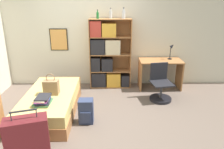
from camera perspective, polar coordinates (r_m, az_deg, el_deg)
name	(u,v)px	position (r m, az deg, el deg)	size (l,w,h in m)	color
ground_plane	(85,113)	(4.47, -7.17, -9.91)	(14.00, 14.00, 0.00)	#66564C
wall_back	(89,35)	(5.55, -6.00, 10.34)	(10.00, 0.09, 2.60)	beige
bed	(51,103)	(4.51, -15.64, -7.20)	(0.95, 1.84, 0.43)	#A36B3D
handbag	(51,87)	(4.31, -15.59, -3.14)	(0.28, 0.17, 0.41)	#93704C
book_stack_on_bed	(43,100)	(4.01, -17.64, -6.45)	(0.29, 0.37, 0.14)	beige
suitcase	(28,140)	(3.36, -21.17, -15.62)	(0.63, 0.41, 0.80)	#5B191E
bookcase	(107,57)	(5.42, -1.43, 4.69)	(1.01, 0.34, 1.71)	#A36B3D
bottle_green	(98,15)	(5.21, -3.79, 15.20)	(0.06, 0.06, 0.20)	#1E6B2D
bottle_brown	(111,14)	(5.30, -0.36, 15.45)	(0.07, 0.07, 0.24)	#B7BCC1
bottle_clear	(124,14)	(5.23, 3.04, 15.42)	(0.08, 0.08, 0.25)	#B7BCC1
desk	(160,69)	(5.55, 12.45, 1.39)	(1.03, 0.56, 0.73)	#A36B3D
desk_lamp	(172,49)	(5.56, 15.30, 6.53)	(0.15, 0.10, 0.40)	black
desk_chair	(160,89)	(5.00, 12.50, -3.69)	(0.51, 0.51, 0.82)	black
backpack	(86,111)	(4.06, -6.80, -9.55)	(0.26, 0.24, 0.46)	#2D3856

